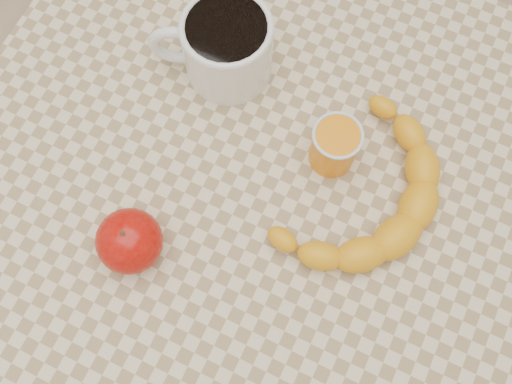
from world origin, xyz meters
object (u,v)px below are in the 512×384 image
at_px(coffee_mug, 225,46).
at_px(apple, 129,241).
at_px(table, 256,216).
at_px(orange_juice_glass, 334,146).
at_px(banana, 362,194).

height_order(coffee_mug, apple, coffee_mug).
relative_size(table, orange_juice_glass, 11.38).
bearing_deg(orange_juice_glass, banana, -35.10).
bearing_deg(banana, table, -134.76).
relative_size(table, banana, 2.37).
distance_m(coffee_mug, banana, 0.25).
height_order(orange_juice_glass, banana, orange_juice_glass).
bearing_deg(apple, orange_juice_glass, 51.50).
xyz_separation_m(coffee_mug, orange_juice_glass, (0.17, -0.06, -0.02)).
bearing_deg(apple, coffee_mug, 92.03).
bearing_deg(table, coffee_mug, 127.45).
bearing_deg(table, apple, -130.73).
height_order(orange_juice_glass, apple, same).
bearing_deg(orange_juice_glass, coffee_mug, 161.51).
bearing_deg(table, orange_juice_glass, 54.74).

